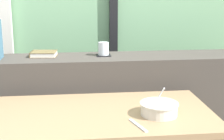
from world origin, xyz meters
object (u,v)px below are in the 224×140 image
Objects in this scene: breakfast_table at (99,130)px; coaster_square at (104,55)px; soup_bowl at (159,109)px; fork_utensil at (138,125)px; closed_book at (44,54)px; juice_glass at (103,49)px.

coaster_square is (0.08, 0.62, 0.30)m from breakfast_table.
coaster_square is at bearing 82.45° from breakfast_table.
coaster_square is 0.75m from soup_bowl.
fork_utensil is at bearing -49.69° from breakfast_table.
breakfast_table is at bearing 112.36° from fork_utensil.
closed_book is 0.99m from soup_bowl.
closed_book reaches higher than breakfast_table.
soup_bowl is at bearing -47.54° from closed_book.
coaster_square is at bearing 108.77° from soup_bowl.
closed_book is 0.93× the size of soup_bowl.
closed_book is (-0.34, 0.64, 0.31)m from breakfast_table.
juice_glass reaches higher than closed_book.
breakfast_table is 0.69m from coaster_square.
juice_glass reaches higher than breakfast_table.
breakfast_table is 13.64× the size of juice_glass.
closed_book is at bearing 176.63° from juice_glass.
coaster_square is 0.86m from fork_utensil.
closed_book reaches higher than fork_utensil.
breakfast_table is 0.79m from closed_book.
fork_utensil is (-0.14, -0.14, -0.03)m from soup_bowl.
juice_glass is at bearing 108.77° from soup_bowl.
juice_glass is 0.42m from closed_book.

